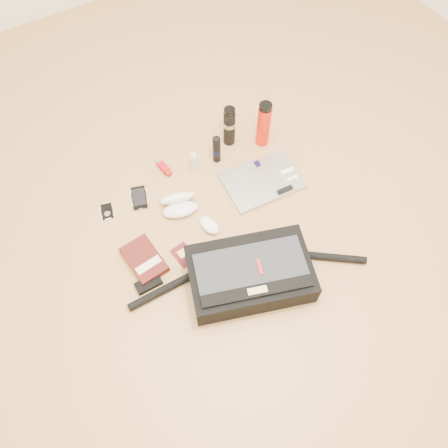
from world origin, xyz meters
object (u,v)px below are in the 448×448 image
at_px(laptop, 263,181).
at_px(book, 145,259).
at_px(thermos_black, 229,126).
at_px(messenger_bag, 249,274).
at_px(thermos_red, 264,124).

height_order(laptop, book, book).
xyz_separation_m(laptop, thermos_black, (-0.01, 0.31, 0.10)).
xyz_separation_m(messenger_bag, thermos_red, (0.48, 0.63, 0.06)).
bearing_deg(book, thermos_black, 25.45).
bearing_deg(messenger_bag, thermos_red, 71.32).
bearing_deg(messenger_bag, laptop, 68.89).
bearing_deg(thermos_black, laptop, -88.56).
xyz_separation_m(messenger_bag, thermos_black, (0.33, 0.72, 0.05)).
distance_m(messenger_bag, thermos_black, 0.79).
bearing_deg(book, thermos_red, 15.61).
height_order(laptop, thermos_black, thermos_black).
relative_size(laptop, thermos_red, 1.47).
height_order(messenger_bag, thermos_red, thermos_red).
xyz_separation_m(laptop, book, (-0.69, -0.10, 0.01)).
bearing_deg(laptop, messenger_bag, -124.76).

